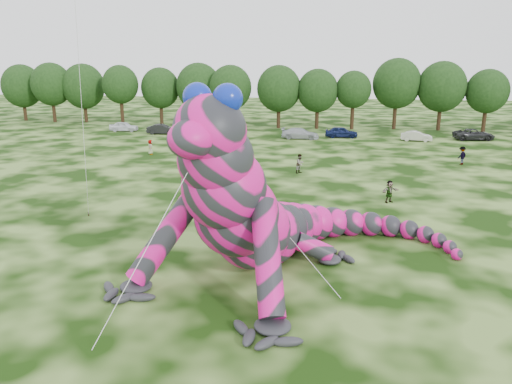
{
  "coord_description": "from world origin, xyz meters",
  "views": [
    {
      "loc": [
        -0.6,
        -19.71,
        10.14
      ],
      "look_at": [
        -4.48,
        3.15,
        4.0
      ],
      "focal_mm": 35.0,
      "sensor_mm": 36.0,
      "label": 1
    }
  ],
  "objects_px": {
    "spectator_2": "(462,156)",
    "tree_8": "(317,99)",
    "tree_5": "(199,94)",
    "tree_10": "(396,94)",
    "spectator_0": "(225,168)",
    "car_0": "(124,126)",
    "car_2": "(228,130)",
    "car_5": "(416,136)",
    "spectator_4": "(150,147)",
    "tree_6": "(231,96)",
    "spectator_1": "(300,164)",
    "car_1": "(162,129)",
    "tree_9": "(353,100)",
    "tree_3": "(121,95)",
    "tree_2": "(84,93)",
    "tree_1": "(52,93)",
    "car_6": "(474,134)",
    "spectator_5": "(389,192)",
    "tree_7": "(279,97)",
    "tree_12": "(486,101)",
    "car_3": "(300,133)",
    "car_4": "(341,132)",
    "tree_11": "(441,96)",
    "tree_0": "(23,93)",
    "tree_4": "(161,96)"
  },
  "relations": [
    {
      "from": "tree_10",
      "to": "car_0",
      "type": "xyz_separation_m",
      "value": [
        -39.44,
        -9.3,
        -4.54
      ]
    },
    {
      "from": "spectator_2",
      "to": "tree_10",
      "type": "bearing_deg",
      "value": -126.21
    },
    {
      "from": "tree_12",
      "to": "spectator_1",
      "type": "distance_m",
      "value": 40.47
    },
    {
      "from": "spectator_5",
      "to": "spectator_2",
      "type": "distance_m",
      "value": 17.46
    },
    {
      "from": "tree_2",
      "to": "car_6",
      "type": "xyz_separation_m",
      "value": [
        59.71,
        -9.55,
        -4.1
      ]
    },
    {
      "from": "tree_6",
      "to": "spectator_0",
      "type": "bearing_deg",
      "value": -78.42
    },
    {
      "from": "tree_12",
      "to": "car_3",
      "type": "height_order",
      "value": "tree_12"
    },
    {
      "from": "spectator_0",
      "to": "car_0",
      "type": "bearing_deg",
      "value": -87.92
    },
    {
      "from": "tree_3",
      "to": "tree_9",
      "type": "height_order",
      "value": "tree_3"
    },
    {
      "from": "tree_1",
      "to": "car_6",
      "type": "distance_m",
      "value": 65.78
    },
    {
      "from": "spectator_2",
      "to": "tree_8",
      "type": "bearing_deg",
      "value": -102.76
    },
    {
      "from": "tree_6",
      "to": "spectator_1",
      "type": "distance_m",
      "value": 34.18
    },
    {
      "from": "tree_8",
      "to": "spectator_1",
      "type": "relative_size",
      "value": 4.99
    },
    {
      "from": "tree_9",
      "to": "car_5",
      "type": "distance_m",
      "value": 13.7
    },
    {
      "from": "spectator_1",
      "to": "tree_11",
      "type": "bearing_deg",
      "value": 4.62
    },
    {
      "from": "tree_6",
      "to": "car_1",
      "type": "bearing_deg",
      "value": -130.3
    },
    {
      "from": "tree_5",
      "to": "tree_10",
      "type": "xyz_separation_m",
      "value": [
        30.52,
        0.14,
        0.35
      ]
    },
    {
      "from": "car_2",
      "to": "spectator_4",
      "type": "xyz_separation_m",
      "value": [
        -5.33,
        -15.74,
        0.09
      ]
    },
    {
      "from": "tree_3",
      "to": "tree_6",
      "type": "relative_size",
      "value": 0.99
    },
    {
      "from": "tree_2",
      "to": "spectator_2",
      "type": "height_order",
      "value": "tree_2"
    },
    {
      "from": "car_5",
      "to": "car_6",
      "type": "distance_m",
      "value": 7.93
    },
    {
      "from": "tree_3",
      "to": "tree_2",
      "type": "bearing_deg",
      "value": 166.93
    },
    {
      "from": "tree_5",
      "to": "car_2",
      "type": "distance_m",
      "value": 13.34
    },
    {
      "from": "tree_5",
      "to": "tree_9",
      "type": "distance_m",
      "value": 24.22
    },
    {
      "from": "tree_4",
      "to": "car_6",
      "type": "distance_m",
      "value": 47.45
    },
    {
      "from": "spectator_4",
      "to": "car_6",
      "type": "bearing_deg",
      "value": -82.91
    },
    {
      "from": "tree_5",
      "to": "spectator_0",
      "type": "height_order",
      "value": "tree_5"
    },
    {
      "from": "tree_11",
      "to": "tree_6",
      "type": "bearing_deg",
      "value": -177.24
    },
    {
      "from": "tree_8",
      "to": "car_5",
      "type": "height_order",
      "value": "tree_8"
    },
    {
      "from": "spectator_2",
      "to": "car_2",
      "type": "bearing_deg",
      "value": -75.04
    },
    {
      "from": "tree_12",
      "to": "car_3",
      "type": "bearing_deg",
      "value": -156.12
    },
    {
      "from": "tree_2",
      "to": "car_2",
      "type": "height_order",
      "value": "tree_2"
    },
    {
      "from": "car_1",
      "to": "car_6",
      "type": "bearing_deg",
      "value": -92.71
    },
    {
      "from": "tree_8",
      "to": "car_0",
      "type": "distance_m",
      "value": 29.12
    },
    {
      "from": "tree_2",
      "to": "tree_7",
      "type": "distance_m",
      "value": 33.0
    },
    {
      "from": "tree_0",
      "to": "car_3",
      "type": "distance_m",
      "value": 50.57
    },
    {
      "from": "tree_0",
      "to": "spectator_4",
      "type": "distance_m",
      "value": 43.01
    },
    {
      "from": "tree_2",
      "to": "spectator_0",
      "type": "height_order",
      "value": "tree_2"
    },
    {
      "from": "tree_6",
      "to": "tree_3",
      "type": "bearing_deg",
      "value": 178.79
    },
    {
      "from": "car_0",
      "to": "car_4",
      "type": "bearing_deg",
      "value": -97.83
    },
    {
      "from": "tree_7",
      "to": "car_3",
      "type": "bearing_deg",
      "value": -68.05
    },
    {
      "from": "tree_5",
      "to": "car_4",
      "type": "height_order",
      "value": "tree_5"
    },
    {
      "from": "spectator_5",
      "to": "car_3",
      "type": "bearing_deg",
      "value": 69.9
    },
    {
      "from": "tree_8",
      "to": "spectator_4",
      "type": "distance_m",
      "value": 30.31
    },
    {
      "from": "car_1",
      "to": "spectator_2",
      "type": "distance_m",
      "value": 39.98
    },
    {
      "from": "tree_8",
      "to": "tree_1",
      "type": "bearing_deg",
      "value": 178.62
    },
    {
      "from": "tree_8",
      "to": "tree_10",
      "type": "height_order",
      "value": "tree_10"
    },
    {
      "from": "car_0",
      "to": "car_1",
      "type": "xyz_separation_m",
      "value": [
        6.6,
        -1.9,
        -0.01
      ]
    },
    {
      "from": "car_5",
      "to": "car_0",
      "type": "bearing_deg",
      "value": 92.73
    },
    {
      "from": "tree_1",
      "to": "tree_4",
      "type": "distance_m",
      "value": 18.73
    }
  ]
}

